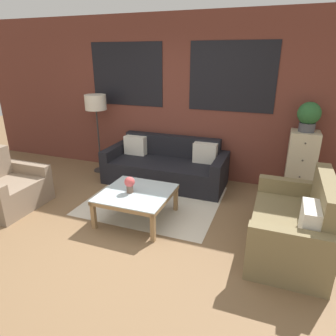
{
  "coord_description": "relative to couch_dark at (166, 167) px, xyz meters",
  "views": [
    {
      "loc": [
        1.75,
        -2.66,
        2.14
      ],
      "look_at": [
        0.28,
        1.25,
        0.55
      ],
      "focal_mm": 32.0,
      "sensor_mm": 36.0,
      "label": 1
    }
  ],
  "objects": [
    {
      "name": "wall_back_brick",
      "position": [
        0.02,
        0.49,
        1.13
      ],
      "size": [
        8.4,
        0.09,
        2.8
      ],
      "color": "brown",
      "rests_on": "ground_plane"
    },
    {
      "name": "couch_dark",
      "position": [
        0.0,
        0.0,
        0.0
      ],
      "size": [
        2.1,
        0.88,
        0.78
      ],
      "color": "black",
      "rests_on": "ground_plane"
    },
    {
      "name": "drawer_cabinet",
      "position": [
        2.17,
        0.22,
        0.25
      ],
      "size": [
        0.42,
        0.4,
        1.06
      ],
      "color": "#C6B793",
      "rests_on": "ground_plane"
    },
    {
      "name": "ground_plane",
      "position": [
        0.02,
        -1.95,
        -0.28
      ],
      "size": [
        16.0,
        16.0,
        0.0
      ],
      "primitive_type": "plane",
      "color": "brown"
    },
    {
      "name": "floor_lamp",
      "position": [
        -1.4,
        0.08,
        0.99
      ],
      "size": [
        0.39,
        0.39,
        1.46
      ],
      "color": "#2D2D2D",
      "rests_on": "ground_plane"
    },
    {
      "name": "armchair_corner",
      "position": [
        -1.86,
        -1.69,
        -0.0
      ],
      "size": [
        0.8,
        0.95,
        0.84
      ],
      "color": "#84705B",
      "rests_on": "ground_plane"
    },
    {
      "name": "flower_vase",
      "position": [
        0.01,
        -1.38,
        0.25
      ],
      "size": [
        0.14,
        0.14,
        0.22
      ],
      "color": "brown",
      "rests_on": "coffee_table"
    },
    {
      "name": "coffee_table",
      "position": [
        0.09,
        -1.34,
        0.07
      ],
      "size": [
        0.91,
        0.91,
        0.4
      ],
      "color": "silver",
      "rests_on": "ground_plane"
    },
    {
      "name": "rug",
      "position": [
        0.09,
        -0.75,
        -0.28
      ],
      "size": [
        1.98,
        1.74,
        0.0
      ],
      "color": "beige",
      "rests_on": "ground_plane"
    },
    {
      "name": "potted_plant",
      "position": [
        2.17,
        0.22,
        1.02
      ],
      "size": [
        0.33,
        0.33,
        0.44
      ],
      "color": "#47474C",
      "rests_on": "drawer_cabinet"
    },
    {
      "name": "settee_vintage",
      "position": [
        2.07,
        -1.36,
        0.03
      ],
      "size": [
        0.8,
        1.42,
        0.92
      ],
      "color": "olive",
      "rests_on": "ground_plane"
    }
  ]
}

